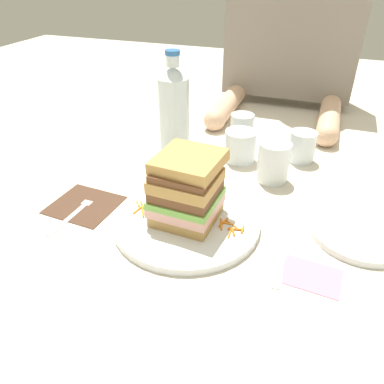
# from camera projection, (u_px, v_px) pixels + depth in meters

# --- Properties ---
(ground_plane) EXTENTS (3.00, 3.00, 0.00)m
(ground_plane) POSITION_uv_depth(u_px,v_px,m) (185.00, 221.00, 0.73)
(ground_plane) COLOR beige
(main_plate) EXTENTS (0.28, 0.28, 0.01)m
(main_plate) POSITION_uv_depth(u_px,v_px,m) (187.00, 221.00, 0.71)
(main_plate) COLOR white
(main_plate) RESTS_ON ground_plane
(sandwich) EXTENTS (0.12, 0.12, 0.13)m
(sandwich) POSITION_uv_depth(u_px,v_px,m) (187.00, 190.00, 0.68)
(sandwich) COLOR tan
(sandwich) RESTS_ON main_plate
(carrot_shred_0) EXTENTS (0.02, 0.03, 0.00)m
(carrot_shred_0) POSITION_uv_depth(u_px,v_px,m) (143.00, 212.00, 0.72)
(carrot_shred_0) COLOR orange
(carrot_shred_0) RESTS_ON main_plate
(carrot_shred_1) EXTENTS (0.02, 0.02, 0.00)m
(carrot_shred_1) POSITION_uv_depth(u_px,v_px,m) (149.00, 205.00, 0.74)
(carrot_shred_1) COLOR orange
(carrot_shred_1) RESTS_ON main_plate
(carrot_shred_2) EXTENTS (0.02, 0.01, 0.00)m
(carrot_shred_2) POSITION_uv_depth(u_px,v_px,m) (156.00, 205.00, 0.74)
(carrot_shred_2) COLOR orange
(carrot_shred_2) RESTS_ON main_plate
(carrot_shred_3) EXTENTS (0.01, 0.03, 0.00)m
(carrot_shred_3) POSITION_uv_depth(u_px,v_px,m) (150.00, 210.00, 0.73)
(carrot_shred_3) COLOR orange
(carrot_shred_3) RESTS_ON main_plate
(carrot_shred_4) EXTENTS (0.02, 0.02, 0.00)m
(carrot_shred_4) POSITION_uv_depth(u_px,v_px,m) (138.00, 204.00, 0.74)
(carrot_shred_4) COLOR orange
(carrot_shred_4) RESTS_ON main_plate
(carrot_shred_5) EXTENTS (0.01, 0.02, 0.00)m
(carrot_shred_5) POSITION_uv_depth(u_px,v_px,m) (137.00, 210.00, 0.73)
(carrot_shred_5) COLOR orange
(carrot_shred_5) RESTS_ON main_plate
(carrot_shred_6) EXTENTS (0.01, 0.03, 0.00)m
(carrot_shred_6) POSITION_uv_depth(u_px,v_px,m) (146.00, 210.00, 0.73)
(carrot_shred_6) COLOR orange
(carrot_shred_6) RESTS_ON main_plate
(carrot_shred_7) EXTENTS (0.02, 0.02, 0.00)m
(carrot_shred_7) POSITION_uv_depth(u_px,v_px,m) (142.00, 205.00, 0.74)
(carrot_shred_7) COLOR orange
(carrot_shred_7) RESTS_ON main_plate
(carrot_shred_8) EXTENTS (0.02, 0.02, 0.00)m
(carrot_shred_8) POSITION_uv_depth(u_px,v_px,m) (148.00, 200.00, 0.76)
(carrot_shred_8) COLOR orange
(carrot_shred_8) RESTS_ON main_plate
(carrot_shred_9) EXTENTS (0.03, 0.02, 0.00)m
(carrot_shred_9) POSITION_uv_depth(u_px,v_px,m) (154.00, 208.00, 0.74)
(carrot_shred_9) COLOR orange
(carrot_shred_9) RESTS_ON main_plate
(carrot_shred_10) EXTENTS (0.01, 0.03, 0.00)m
(carrot_shred_10) POSITION_uv_depth(u_px,v_px,m) (230.00, 233.00, 0.67)
(carrot_shred_10) COLOR orange
(carrot_shred_10) RESTS_ON main_plate
(carrot_shred_11) EXTENTS (0.03, 0.02, 0.00)m
(carrot_shred_11) POSITION_uv_depth(u_px,v_px,m) (232.00, 225.00, 0.69)
(carrot_shred_11) COLOR orange
(carrot_shred_11) RESTS_ON main_plate
(carrot_shred_12) EXTENTS (0.01, 0.03, 0.00)m
(carrot_shred_12) POSITION_uv_depth(u_px,v_px,m) (223.00, 223.00, 0.69)
(carrot_shred_12) COLOR orange
(carrot_shred_12) RESTS_ON main_plate
(carrot_shred_13) EXTENTS (0.01, 0.02, 0.00)m
(carrot_shred_13) POSITION_uv_depth(u_px,v_px,m) (243.00, 230.00, 0.68)
(carrot_shred_13) COLOR orange
(carrot_shred_13) RESTS_ON main_plate
(carrot_shred_14) EXTENTS (0.03, 0.01, 0.00)m
(carrot_shred_14) POSITION_uv_depth(u_px,v_px,m) (236.00, 229.00, 0.68)
(carrot_shred_14) COLOR orange
(carrot_shred_14) RESTS_ON main_plate
(carrot_shred_15) EXTENTS (0.01, 0.02, 0.00)m
(carrot_shred_15) POSITION_uv_depth(u_px,v_px,m) (233.00, 232.00, 0.67)
(carrot_shred_15) COLOR orange
(carrot_shred_15) RESTS_ON main_plate
(carrot_shred_16) EXTENTS (0.02, 0.00, 0.00)m
(carrot_shred_16) POSITION_uv_depth(u_px,v_px,m) (226.00, 224.00, 0.69)
(carrot_shred_16) COLOR orange
(carrot_shred_16) RESTS_ON main_plate
(carrot_shred_17) EXTENTS (0.01, 0.03, 0.00)m
(carrot_shred_17) POSITION_uv_depth(u_px,v_px,m) (221.00, 224.00, 0.69)
(carrot_shred_17) COLOR orange
(carrot_shred_17) RESTS_ON main_plate
(napkin_dark) EXTENTS (0.14, 0.13, 0.00)m
(napkin_dark) POSITION_uv_depth(u_px,v_px,m) (85.00, 205.00, 0.77)
(napkin_dark) COLOR #4C3323
(napkin_dark) RESTS_ON ground_plane
(fork) EXTENTS (0.02, 0.17, 0.00)m
(fork) POSITION_uv_depth(u_px,v_px,m) (78.00, 209.00, 0.75)
(fork) COLOR silver
(fork) RESTS_ON napkin_dark
(knife) EXTENTS (0.03, 0.20, 0.00)m
(knife) POSITION_uv_depth(u_px,v_px,m) (280.00, 249.00, 0.65)
(knife) COLOR silver
(knife) RESTS_ON ground_plane
(juice_glass) EXTENTS (0.07, 0.07, 0.09)m
(juice_glass) POSITION_uv_depth(u_px,v_px,m) (273.00, 164.00, 0.84)
(juice_glass) COLOR white
(juice_glass) RESTS_ON ground_plane
(water_bottle) EXTENTS (0.08, 0.08, 0.25)m
(water_bottle) POSITION_uv_depth(u_px,v_px,m) (174.00, 107.00, 0.95)
(water_bottle) COLOR silver
(water_bottle) RESTS_ON ground_plane
(empty_tumbler_0) EXTENTS (0.06, 0.06, 0.08)m
(empty_tumbler_0) POSITION_uv_depth(u_px,v_px,m) (302.00, 147.00, 0.92)
(empty_tumbler_0) COLOR silver
(empty_tumbler_0) RESTS_ON ground_plane
(empty_tumbler_1) EXTENTS (0.08, 0.08, 0.08)m
(empty_tumbler_1) POSITION_uv_depth(u_px,v_px,m) (240.00, 146.00, 0.92)
(empty_tumbler_1) COLOR silver
(empty_tumbler_1) RESTS_ON ground_plane
(empty_tumbler_2) EXTENTS (0.06, 0.06, 0.08)m
(empty_tumbler_2) POSITION_uv_depth(u_px,v_px,m) (242.00, 129.00, 1.00)
(empty_tumbler_2) COLOR silver
(empty_tumbler_2) RESTS_ON ground_plane
(side_plate) EXTENTS (0.19, 0.19, 0.01)m
(side_plate) POSITION_uv_depth(u_px,v_px,m) (361.00, 231.00, 0.69)
(side_plate) COLOR white
(side_plate) RESTS_ON ground_plane
(napkin_pink) EXTENTS (0.10, 0.08, 0.00)m
(napkin_pink) POSITION_uv_depth(u_px,v_px,m) (311.00, 276.00, 0.60)
(napkin_pink) COLOR pink
(napkin_pink) RESTS_ON ground_plane
(diner_across) EXTENTS (0.41, 0.46, 0.59)m
(diner_across) POSITION_uv_depth(u_px,v_px,m) (295.00, 15.00, 1.15)
(diner_across) COLOR #DBAD89
(diner_across) RESTS_ON ground_plane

